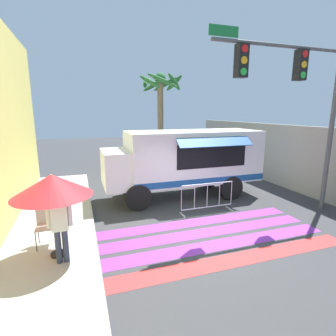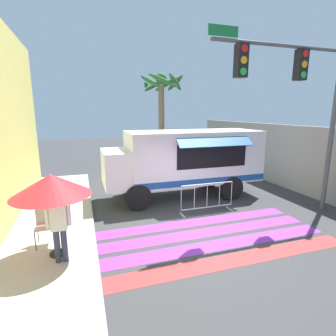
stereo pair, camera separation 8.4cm
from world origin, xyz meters
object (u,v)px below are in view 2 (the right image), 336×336
Objects in this scene: traffic_signal_pole at (299,88)px; patio_umbrella at (51,185)px; palm_tree at (162,100)px; food_truck at (182,158)px; barricade_front at (207,198)px; folding_chair at (45,222)px; vendor_person at (59,223)px.

patio_umbrella is (-7.25, -0.59, -2.33)m from traffic_signal_pole.
patio_umbrella is 0.36× the size of palm_tree.
barricade_front is at bearing -84.21° from food_truck.
traffic_signal_pole is 5.80× the size of folding_chair.
food_truck is 1.14× the size of palm_tree.
food_truck is at bearing 133.26° from traffic_signal_pole.
food_truck is 5.65m from folding_chair.
patio_umbrella is at bearing -142.24° from food_truck.
traffic_signal_pole reaches higher than palm_tree.
patio_umbrella reaches higher than barricade_front.
patio_umbrella is at bearing -161.37° from barricade_front.
food_truck is 3.23× the size of barricade_front.
palm_tree reaches higher than vendor_person.
food_truck is 4.74m from traffic_signal_pole.
vendor_person reaches higher than folding_chair.
vendor_person is (0.12, -0.34, -0.77)m from patio_umbrella.
patio_umbrella is 5.14m from barricade_front.
palm_tree is (0.34, 6.44, 3.55)m from barricade_front.
barricade_front is (4.71, 1.59, -1.32)m from patio_umbrella.
barricade_front is at bearing -93.00° from palm_tree.
patio_umbrella is 1.19× the size of vendor_person.
patio_umbrella is at bearing -71.90° from folding_chair.
vendor_person is (-7.13, -0.93, -3.10)m from traffic_signal_pole.
vendor_person is 0.30× the size of palm_tree.
traffic_signal_pole reaches higher than folding_chair.
traffic_signal_pole reaches higher than barricade_front.
palm_tree is (0.53, 4.52, 2.46)m from food_truck.
palm_tree reaches higher than barricade_front.
food_truck is 1.10× the size of traffic_signal_pole.
traffic_signal_pole is (2.73, -2.90, 2.56)m from food_truck.
barricade_front is 7.36m from palm_tree.
traffic_signal_pole is 1.04× the size of palm_tree.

